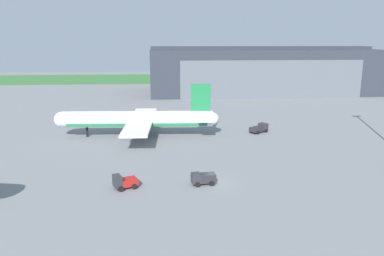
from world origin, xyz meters
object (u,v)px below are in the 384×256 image
Objects in this scene: pushback_tractor at (259,128)px; ops_van at (203,178)px; maintenance_hangar at (260,70)px; baggage_tug at (124,182)px; airliner_far_right at (138,120)px.

pushback_tractor is 38.24m from ops_van.
maintenance_hangar is 119.60m from baggage_tug.
ops_van is (12.35, -32.16, -3.05)m from airliner_far_right.
ops_van is at bearing -69.00° from airliner_far_right.
pushback_tractor is (30.23, 1.64, -3.06)m from airliner_far_right.
airliner_far_right is (-49.20, -75.82, -5.34)m from maintenance_hangar.
airliner_far_right is at bearing -122.98° from maintenance_hangar.
maintenance_hangar is at bearing 65.53° from baggage_tug.
baggage_tug is at bearing -114.47° from maintenance_hangar.
airliner_far_right is at bearing 89.62° from baggage_tug.
pushback_tractor is (-18.97, -74.18, -8.40)m from maintenance_hangar.
maintenance_hangar is at bearing 57.02° from airliner_far_right.
ops_van is (-17.88, -33.80, 0.01)m from pushback_tractor.
maintenance_hangar is at bearing 71.16° from ops_van.
airliner_far_right is 9.66× the size of ops_van.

